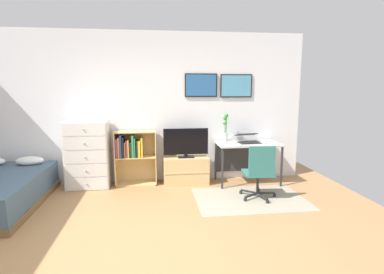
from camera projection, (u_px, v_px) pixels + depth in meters
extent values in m
plane|color=#A87A4C|center=(129.00, 246.00, 3.39)|extent=(7.20, 7.20, 0.00)
cube|color=white|center=(137.00, 108.00, 5.55)|extent=(6.12, 0.06, 2.70)
cube|color=black|center=(201.00, 85.00, 5.58)|extent=(0.59, 0.02, 0.42)
cube|color=#285B93|center=(201.00, 85.00, 5.57)|extent=(0.55, 0.01, 0.38)
cube|color=black|center=(236.00, 86.00, 5.67)|extent=(0.59, 0.02, 0.42)
cube|color=#4C93B7|center=(236.00, 86.00, 5.65)|extent=(0.55, 0.01, 0.38)
cube|color=#9E937F|center=(250.00, 199.00, 4.82)|extent=(1.70, 1.20, 0.01)
ellipsoid|color=white|center=(30.00, 161.00, 5.15)|extent=(0.44, 0.28, 0.14)
cube|color=white|center=(88.00, 154.00, 5.31)|extent=(0.72, 0.42, 1.17)
cube|color=silver|center=(87.00, 184.00, 5.17)|extent=(0.68, 0.01, 0.21)
sphere|color=#A59E8C|center=(86.00, 184.00, 5.15)|extent=(0.03, 0.03, 0.03)
cube|color=silver|center=(86.00, 171.00, 5.13)|extent=(0.68, 0.01, 0.21)
sphere|color=#A59E8C|center=(86.00, 171.00, 5.12)|extent=(0.03, 0.03, 0.03)
cube|color=silver|center=(85.00, 157.00, 5.10)|extent=(0.68, 0.01, 0.21)
sphere|color=#A59E8C|center=(85.00, 157.00, 5.08)|extent=(0.03, 0.03, 0.03)
cube|color=silver|center=(84.00, 143.00, 5.06)|extent=(0.68, 0.01, 0.21)
sphere|color=#A59E8C|center=(84.00, 144.00, 5.04)|extent=(0.03, 0.03, 0.03)
cube|color=silver|center=(84.00, 129.00, 5.02)|extent=(0.68, 0.01, 0.21)
sphere|color=#A59E8C|center=(83.00, 130.00, 5.01)|extent=(0.03, 0.03, 0.03)
cube|color=tan|center=(116.00, 159.00, 5.44)|extent=(0.02, 0.30, 0.96)
cube|color=tan|center=(156.00, 157.00, 5.53)|extent=(0.02, 0.30, 0.96)
cube|color=tan|center=(137.00, 184.00, 5.56)|extent=(0.72, 0.30, 0.02)
cube|color=tan|center=(136.00, 157.00, 5.48)|extent=(0.69, 0.30, 0.02)
cube|color=tan|center=(135.00, 132.00, 5.41)|extent=(0.69, 0.30, 0.02)
cube|color=tan|center=(136.00, 156.00, 5.63)|extent=(0.72, 0.01, 0.96)
cube|color=#8C388C|center=(117.00, 148.00, 5.39)|extent=(0.03, 0.24, 0.33)
cube|color=orange|center=(119.00, 148.00, 5.38)|extent=(0.03, 0.20, 0.35)
cube|color=#1E519E|center=(121.00, 146.00, 5.37)|extent=(0.03, 0.18, 0.40)
cube|color=black|center=(123.00, 147.00, 5.40)|extent=(0.03, 0.24, 0.35)
cube|color=orange|center=(125.00, 150.00, 5.41)|extent=(0.02, 0.23, 0.27)
cube|color=#8C388C|center=(127.00, 149.00, 5.41)|extent=(0.02, 0.22, 0.30)
cube|color=gold|center=(128.00, 149.00, 5.41)|extent=(0.02, 0.21, 0.30)
cube|color=black|center=(131.00, 150.00, 5.40)|extent=(0.04, 0.19, 0.27)
cube|color=#2D8C4C|center=(133.00, 146.00, 5.41)|extent=(0.04, 0.21, 0.39)
cube|color=#2D8C4C|center=(135.00, 147.00, 5.41)|extent=(0.02, 0.20, 0.34)
cube|color=black|center=(137.00, 149.00, 5.41)|extent=(0.03, 0.19, 0.30)
cube|color=gold|center=(139.00, 149.00, 5.44)|extent=(0.04, 0.24, 0.29)
cube|color=gold|center=(142.00, 147.00, 5.44)|extent=(0.03, 0.24, 0.34)
cube|color=tan|center=(186.00, 170.00, 5.58)|extent=(0.80, 0.40, 0.48)
cube|color=tan|center=(187.00, 173.00, 5.38)|extent=(0.80, 0.01, 0.02)
cube|color=black|center=(186.00, 157.00, 5.52)|extent=(0.28, 0.16, 0.02)
cube|color=black|center=(186.00, 155.00, 5.52)|extent=(0.06, 0.04, 0.05)
cube|color=black|center=(186.00, 141.00, 5.48)|extent=(0.79, 0.02, 0.47)
cube|color=black|center=(186.00, 142.00, 5.47)|extent=(0.76, 0.01, 0.44)
cube|color=silver|center=(248.00, 144.00, 5.53)|extent=(1.11, 0.63, 0.03)
cube|color=#2D2D30|center=(222.00, 169.00, 5.24)|extent=(0.03, 0.03, 0.71)
cube|color=#2D2D30|center=(282.00, 167.00, 5.37)|extent=(0.03, 0.03, 0.71)
cube|color=#2D2D30|center=(216.00, 161.00, 5.80)|extent=(0.03, 0.03, 0.71)
cube|color=#2D2D30|center=(269.00, 159.00, 5.93)|extent=(0.03, 0.03, 0.71)
cube|color=#2D2D30|center=(243.00, 158.00, 5.88)|extent=(1.05, 0.02, 0.50)
cylinder|color=#232326|center=(275.00, 195.00, 4.90)|extent=(0.05, 0.05, 0.05)
cube|color=#232326|center=(266.00, 193.00, 4.89)|extent=(0.28, 0.05, 0.02)
cylinder|color=#232326|center=(258.00, 190.00, 5.16)|extent=(0.05, 0.05, 0.05)
cube|color=#232326|center=(258.00, 190.00, 5.02)|extent=(0.13, 0.27, 0.02)
cylinder|color=#232326|center=(241.00, 192.00, 5.04)|extent=(0.05, 0.05, 0.05)
cube|color=#232326|center=(249.00, 192.00, 4.96)|extent=(0.23, 0.20, 0.02)
cylinder|color=#232326|center=(245.00, 200.00, 4.72)|extent=(0.05, 0.05, 0.05)
cube|color=#232326|center=(251.00, 195.00, 4.80)|extent=(0.25, 0.17, 0.02)
cylinder|color=#232326|center=(267.00, 202.00, 4.63)|extent=(0.05, 0.05, 0.05)
cube|color=#232326|center=(262.00, 196.00, 4.75)|extent=(0.09, 0.28, 0.02)
cylinder|color=#232326|center=(258.00, 183.00, 4.86)|extent=(0.04, 0.04, 0.30)
cube|color=#2D6B66|center=(258.00, 173.00, 4.83)|extent=(0.47, 0.47, 0.03)
cube|color=#2D6B66|center=(262.00, 161.00, 4.60)|extent=(0.40, 0.07, 0.45)
cube|color=black|center=(249.00, 143.00, 5.51)|extent=(0.40, 0.29, 0.01)
cube|color=black|center=(250.00, 142.00, 5.51)|extent=(0.37, 0.26, 0.00)
cube|color=black|center=(246.00, 134.00, 5.65)|extent=(0.39, 0.27, 0.07)
cube|color=black|center=(246.00, 134.00, 5.64)|extent=(0.37, 0.25, 0.06)
ellipsoid|color=silver|center=(265.00, 142.00, 5.48)|extent=(0.06, 0.10, 0.03)
cylinder|color=silver|center=(225.00, 137.00, 5.66)|extent=(0.09, 0.09, 0.16)
cylinder|color=#3D8438|center=(226.00, 127.00, 5.63)|extent=(0.01, 0.01, 0.42)
sphere|color=#308B2C|center=(226.00, 116.00, 5.60)|extent=(0.07, 0.07, 0.07)
cylinder|color=#3D8438|center=(225.00, 128.00, 5.64)|extent=(0.01, 0.01, 0.38)
sphere|color=#308B2C|center=(225.00, 118.00, 5.61)|extent=(0.07, 0.07, 0.07)
cylinder|color=#3D8438|center=(225.00, 131.00, 5.63)|extent=(0.01, 0.01, 0.29)
sphere|color=#308B2C|center=(225.00, 123.00, 5.60)|extent=(0.07, 0.07, 0.07)
cylinder|color=silver|center=(231.00, 143.00, 5.46)|extent=(0.06, 0.06, 0.01)
cylinder|color=silver|center=(231.00, 140.00, 5.45)|extent=(0.01, 0.01, 0.10)
cone|color=silver|center=(231.00, 135.00, 5.44)|extent=(0.07, 0.07, 0.07)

